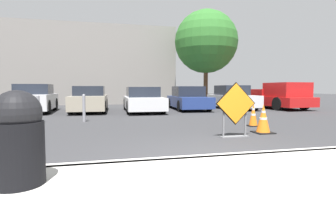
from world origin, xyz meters
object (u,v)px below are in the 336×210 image
object	(u,v)px
road_closed_sign	(236,108)
pickup_truck	(277,97)
parked_car_fourth	(143,100)
parked_car_sixth	(232,98)
parked_car_second	(34,99)
bollard_second	(38,108)
parked_car_third	(90,100)
bollard_nearest	(84,107)
trash_bin	(18,138)
traffic_cone_nearest	(263,119)
traffic_cone_second	(253,115)
parked_car_fifth	(188,99)

from	to	relation	value
road_closed_sign	pickup_truck	xyz separation A→B (m)	(7.19, 8.27, -0.04)
parked_car_fourth	parked_car_sixth	size ratio (longest dim) A/B	1.11
parked_car_second	bollard_second	distance (m)	4.91
parked_car_third	bollard_second	bearing A→B (deg)	72.66
parked_car_sixth	bollard_nearest	xyz separation A→B (m)	(-8.43, -4.62, -0.12)
parked_car_third	parked_car_second	bearing A→B (deg)	-4.14
road_closed_sign	parked_car_fourth	world-z (taller)	road_closed_sign
road_closed_sign	parked_car_sixth	world-z (taller)	parked_car_sixth
road_closed_sign	pickup_truck	size ratio (longest dim) A/B	0.27
trash_bin	bollard_second	size ratio (longest dim) A/B	1.08
traffic_cone_nearest	bollard_second	bearing A→B (deg)	151.15
traffic_cone_second	traffic_cone_nearest	bearing A→B (deg)	-109.77
parked_car_sixth	bollard_second	distance (m)	11.04
parked_car_sixth	bollard_nearest	world-z (taller)	parked_car_sixth
parked_car_third	traffic_cone_second	bearing A→B (deg)	131.31
parked_car_second	parked_car_third	bearing A→B (deg)	171.78
trash_bin	parked_car_sixth	bearing A→B (deg)	53.49
parked_car_third	bollard_second	xyz separation A→B (m)	(-1.53, -4.44, -0.11)
road_closed_sign	traffic_cone_second	size ratio (longest dim) A/B	1.83
parked_car_fourth	bollard_second	world-z (taller)	parked_car_fourth
parked_car_second	pickup_truck	size ratio (longest dim) A/B	0.77
traffic_cone_second	bollard_second	xyz separation A→B (m)	(-7.24, 2.44, 0.16)
parked_car_second	parked_car_fourth	distance (m)	5.71
parked_car_fourth	bollard_nearest	world-z (taller)	parked_car_fourth
pickup_truck	bollard_nearest	xyz separation A→B (m)	(-11.28, -4.13, -0.17)
traffic_cone_second	parked_car_fifth	xyz separation A→B (m)	(-0.04, 7.11, 0.26)
traffic_cone_second	parked_car_sixth	size ratio (longest dim) A/B	0.18
parked_car_third	parked_car_fifth	size ratio (longest dim) A/B	0.97
parked_car_third	traffic_cone_nearest	bearing A→B (deg)	124.34
parked_car_fifth	parked_car_second	bearing A→B (deg)	2.40
parked_car_fifth	parked_car_sixth	size ratio (longest dim) A/B	1.05
parked_car_fifth	trash_bin	xyz separation A→B (m)	(-5.76, -11.66, 0.06)
bollard_nearest	pickup_truck	bearing A→B (deg)	20.10
parked_car_third	trash_bin	xyz separation A→B (m)	(-0.10, -11.43, 0.05)
road_closed_sign	traffic_cone_nearest	distance (m)	1.22
parked_car_fourth	parked_car_second	bearing A→B (deg)	-6.48
trash_bin	bollard_nearest	xyz separation A→B (m)	(0.16, 6.99, -0.14)
bollard_nearest	parked_car_sixth	bearing A→B (deg)	28.71
pickup_truck	trash_bin	distance (m)	15.96
parked_car_sixth	parked_car_fifth	bearing A→B (deg)	0.71
road_closed_sign	traffic_cone_nearest	xyz separation A→B (m)	(1.08, 0.41, -0.36)
traffic_cone_second	bollard_second	size ratio (longest dim) A/B	0.76
parked_car_sixth	bollard_nearest	bearing A→B (deg)	30.45
road_closed_sign	bollard_second	size ratio (longest dim) A/B	1.38
parked_car_fifth	bollard_second	world-z (taller)	parked_car_fifth
parked_car_fifth	bollard_nearest	world-z (taller)	parked_car_fifth
traffic_cone_second	parked_car_second	bearing A→B (deg)	139.98
road_closed_sign	parked_car_second	bearing A→B (deg)	128.25
traffic_cone_second	bollard_nearest	xyz separation A→B (m)	(-5.64, 2.44, 0.17)
parked_car_sixth	pickup_truck	size ratio (longest dim) A/B	0.80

